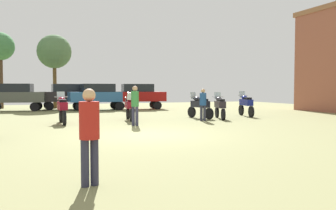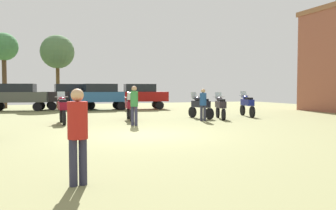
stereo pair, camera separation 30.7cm
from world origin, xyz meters
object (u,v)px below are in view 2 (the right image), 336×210
tree_3 (57,52)px  tree_5 (4,48)px  car_4 (100,95)px  person_3 (203,102)px  motorcycle_7 (220,106)px  car_2 (18,95)px  person_1 (134,102)px  motorcycle_8 (62,108)px  car_1 (140,95)px  car_5 (71,95)px  motorcycle_2 (247,104)px  motorcycle_10 (130,106)px  motorcycle_9 (200,106)px  person_2 (78,129)px

tree_3 → tree_5: tree_5 is taller
car_4 → tree_5: 9.41m
person_3 → motorcycle_7: bearing=-142.7°
car_2 → person_1: bearing=-147.5°
motorcycle_8 → car_1: size_ratio=0.51×
car_4 → car_5: 2.69m
motorcycle_2 → motorcycle_10: (-7.09, 0.06, -0.02)m
motorcycle_2 → motorcycle_9: motorcycle_2 is taller
motorcycle_10 → person_2: bearing=79.9°
motorcycle_10 → car_2: 11.87m
motorcycle_10 → person_3: (3.38, -1.77, 0.23)m
person_2 → tree_5: (-3.33, 25.65, 3.99)m
motorcycle_2 → person_2: 15.91m
motorcycle_9 → person_1: size_ratio=1.17×
car_2 → car_5: size_ratio=1.04×
car_5 → person_3: bearing=-158.5°
person_1 → car_1: bearing=109.5°
motorcycle_7 → car_2: bearing=151.0°
car_1 → motorcycle_10: bearing=167.2°
person_2 → person_1: bearing=55.6°
car_2 → tree_5: tree_5 is taller
motorcycle_7 → tree_5: (-11.91, 15.02, 4.24)m
motorcycle_8 → person_2: person_2 is taller
car_4 → motorcycle_8: bearing=158.8°
motorcycle_7 → motorcycle_8: size_ratio=0.94×
motorcycle_10 → person_2: size_ratio=1.28×
person_2 → motorcycle_9: bearing=41.8°
motorcycle_7 → car_4: (-4.85, 10.09, 0.46)m
motorcycle_7 → person_1: (-5.26, -1.71, 0.32)m
motorcycle_7 → tree_3: (-7.75, 14.02, 3.97)m
motorcycle_7 → person_2: 13.66m
car_1 → car_2: same height
motorcycle_8 → person_2: size_ratio=1.39×
motorcycle_7 → person_1: size_ratio=1.22×
car_4 → tree_5: size_ratio=0.70×
motorcycle_8 → motorcycle_10: motorcycle_8 is taller
car_1 → person_3: size_ratio=2.72×
motorcycle_8 → tree_5: bearing=103.0°
motorcycle_7 → person_1: 5.54m
motorcycle_10 → person_3: bearing=160.2°
motorcycle_10 → car_2: bearing=-52.2°
person_3 → tree_3: size_ratio=0.27×
car_4 → tree_3: tree_3 is taller
motorcycle_9 → person_1: person_1 is taller
motorcycle_10 → motorcycle_7: bearing=175.7°
person_2 → car_1: bearing=57.7°
tree_3 → person_3: bearing=-66.7°
person_2 → person_3: 12.22m
motorcycle_10 → person_1: bearing=88.1°
car_4 → person_1: (-0.41, -11.80, -0.14)m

